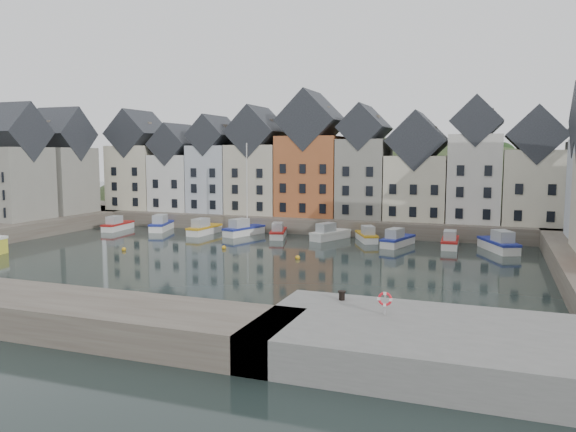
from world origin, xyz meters
The scene contains 19 objects.
ground centered at (0.00, 0.00, 0.00)m, with size 260.00×260.00×0.00m, color black.
far_quay centered at (0.00, 30.00, 1.00)m, with size 90.00×16.00×2.00m, color #4F463D.
near_quay centered at (22.00, -20.00, 1.00)m, with size 18.00×10.00×2.00m, color #60605E.
hillside centered at (0.02, 56.00, -17.96)m, with size 153.60×70.40×64.00m.
far_terrace centered at (3.21, 28.00, 8.88)m, with size 72.37×8.16×17.78m.
left_terrace centered at (-36.00, 13.50, 8.88)m, with size 7.65×17.00×15.69m.
mooring_buoys centered at (-4.00, 5.33, 0.15)m, with size 20.50×5.50×0.50m.
boat_a centered at (-25.42, 16.92, 0.68)m, with size 2.42×6.13×2.30m.
boat_b centered at (-19.41, 19.05, 0.75)m, with size 3.80×6.90×2.53m.
boat_c centered at (-11.89, 17.62, 0.72)m, with size 2.30×6.42×2.43m.
boat_d centered at (-6.47, 18.58, 0.81)m, with size 3.85×6.83×12.47m.
boat_e centered at (-1.33, 18.29, 0.66)m, with size 3.34×6.08×2.23m.
boat_f centered at (5.41, 18.95, 0.71)m, with size 4.19×6.46×2.38m.
boat_g centered at (10.15, 19.19, 0.66)m, with size 4.02×5.97×2.21m.
boat_h centered at (14.31, 16.88, 0.71)m, with size 3.43×6.47×2.38m.
boat_i centered at (20.24, 17.94, 0.68)m, with size 2.05×6.01×2.28m.
boat_j centered at (25.57, 17.25, 0.80)m, with size 4.77×7.24×2.67m.
mooring_bollard centered at (16.39, -16.50, 2.31)m, with size 0.48×0.48×0.56m.
life_ring_post centered at (19.43, -18.74, 2.86)m, with size 0.80×0.17×1.30m.
Camera 1 is at (24.88, -48.94, 10.89)m, focal length 35.00 mm.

